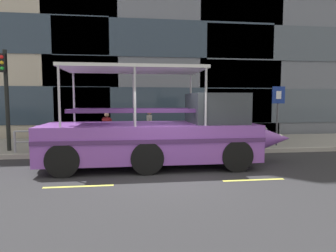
# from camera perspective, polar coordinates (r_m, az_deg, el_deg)

# --- Properties ---
(ground_plane) EXTENTS (120.00, 120.00, 0.00)m
(ground_plane) POSITION_cam_1_polar(r_m,az_deg,el_deg) (8.97, -0.51, -9.45)
(ground_plane) COLOR #2B2B2D
(sidewalk) EXTENTS (32.00, 4.80, 0.18)m
(sidewalk) POSITION_cam_1_polar(r_m,az_deg,el_deg) (14.42, -3.21, -3.56)
(sidewalk) COLOR gray
(sidewalk) RESTS_ON ground_plane
(curb_edge) EXTENTS (32.00, 0.18, 0.18)m
(curb_edge) POSITION_cam_1_polar(r_m,az_deg,el_deg) (11.97, -2.32, -5.33)
(curb_edge) COLOR #B2ADA3
(curb_edge) RESTS_ON ground_plane
(lane_centreline) EXTENTS (25.80, 0.12, 0.01)m
(lane_centreline) POSITION_cam_1_polar(r_m,az_deg,el_deg) (8.08, 0.31, -11.07)
(lane_centreline) COLOR #DBD64C
(lane_centreline) RESTS_ON ground_plane
(curb_guardrail) EXTENTS (10.53, 0.09, 0.88)m
(curb_guardrail) POSITION_cam_1_polar(r_m,az_deg,el_deg) (12.18, -4.07, -1.89)
(curb_guardrail) COLOR #9EA0A8
(curb_guardrail) RESTS_ON sidewalk
(traffic_light_pole) EXTENTS (0.24, 0.46, 4.08)m
(traffic_light_pole) POSITION_cam_1_polar(r_m,az_deg,el_deg) (13.51, -29.10, 6.15)
(traffic_light_pole) COLOR black
(traffic_light_pole) RESTS_ON sidewalk
(parking_sign) EXTENTS (0.60, 0.12, 2.68)m
(parking_sign) POSITION_cam_1_polar(r_m,az_deg,el_deg) (14.16, 20.67, 3.74)
(parking_sign) COLOR #4C4F54
(parking_sign) RESTS_ON sidewalk
(duck_tour_boat) EXTENTS (8.79, 2.64, 3.33)m
(duck_tour_boat) POSITION_cam_1_polar(r_m,az_deg,el_deg) (10.02, -0.70, -1.62)
(duck_tour_boat) COLOR purple
(duck_tour_boat) RESTS_ON ground_plane
(pedestrian_near_bow) EXTENTS (0.50, 0.24, 1.73)m
(pedestrian_near_bow) POSITION_cam_1_polar(r_m,az_deg,el_deg) (14.07, 12.01, 0.76)
(pedestrian_near_bow) COLOR black
(pedestrian_near_bow) RESTS_ON sidewalk
(pedestrian_mid_left) EXTENTS (0.27, 0.45, 1.62)m
(pedestrian_mid_left) POSITION_cam_1_polar(r_m,az_deg,el_deg) (13.53, -3.66, 0.43)
(pedestrian_mid_left) COLOR #1E2338
(pedestrian_mid_left) RESTS_ON sidewalk
(pedestrian_mid_right) EXTENTS (0.44, 0.22, 1.53)m
(pedestrian_mid_right) POSITION_cam_1_polar(r_m,az_deg,el_deg) (13.33, -11.85, 0.03)
(pedestrian_mid_right) COLOR #1E2338
(pedestrian_mid_right) RESTS_ON sidewalk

